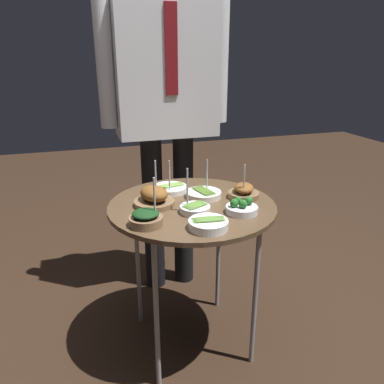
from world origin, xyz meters
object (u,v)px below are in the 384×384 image
at_px(bowl_asparagus_mid_left, 203,194).
at_px(bowl_asparagus_front_center, 170,188).
at_px(bowl_asparagus_back_right, 208,224).
at_px(bowl_asparagus_front_right, 195,208).
at_px(bowl_broccoli_front_left, 242,208).
at_px(waiter_figure, 166,85).
at_px(bowl_roast_far_rim, 243,192).
at_px(serving_cart, 192,215).
at_px(bowl_roast_mid_right, 154,197).
at_px(bowl_spinach_near_rim, 146,218).

bearing_deg(bowl_asparagus_mid_left, bowl_asparagus_front_center, 135.73).
bearing_deg(bowl_asparagus_back_right, bowl_asparagus_front_right, 90.26).
xyz_separation_m(bowl_broccoli_front_left, waiter_figure, (-0.13, 0.64, 0.40)).
height_order(bowl_roast_far_rim, bowl_asparagus_back_right, bowl_roast_far_rim).
height_order(bowl_roast_far_rim, bowl_broccoli_front_left, bowl_roast_far_rim).
xyz_separation_m(serving_cart, bowl_roast_far_rim, (0.23, 0.00, 0.07)).
bearing_deg(bowl_asparagus_front_right, bowl_roast_far_rim, 20.51).
bearing_deg(bowl_broccoli_front_left, serving_cart, 136.33).
xyz_separation_m(bowl_roast_mid_right, bowl_asparagus_back_right, (0.13, -0.27, -0.02)).
distance_m(bowl_asparagus_mid_left, bowl_asparagus_back_right, 0.31).
distance_m(bowl_broccoli_front_left, bowl_spinach_near_rim, 0.36).
bearing_deg(waiter_figure, bowl_spinach_near_rim, -110.32).
distance_m(bowl_asparagus_back_right, bowl_asparagus_front_right, 0.15).
bearing_deg(bowl_roast_far_rim, bowl_spinach_near_rim, -161.77).
relative_size(bowl_broccoli_front_left, bowl_spinach_near_rim, 0.70).
bearing_deg(bowl_asparagus_back_right, bowl_spinach_near_rim, 154.84).
relative_size(bowl_roast_mid_right, bowl_asparagus_mid_left, 1.13).
bearing_deg(bowl_roast_mid_right, bowl_spinach_near_rim, -111.10).
distance_m(serving_cart, bowl_broccoli_front_left, 0.22).
distance_m(bowl_asparagus_front_right, bowl_spinach_near_rim, 0.20).
bearing_deg(bowl_asparagus_front_center, serving_cart, -74.69).
xyz_separation_m(bowl_roast_mid_right, bowl_asparagus_front_right, (0.13, -0.12, -0.02)).
relative_size(bowl_roast_far_rim, bowl_spinach_near_rim, 0.89).
height_order(serving_cart, bowl_roast_mid_right, bowl_roast_mid_right).
relative_size(bowl_asparagus_back_right, bowl_broccoli_front_left, 1.14).
height_order(serving_cart, bowl_asparagus_back_right, bowl_asparagus_back_right).
xyz_separation_m(bowl_asparagus_front_center, bowl_spinach_near_rim, (-0.17, -0.31, 0.01)).
distance_m(serving_cart, bowl_asparagus_back_right, 0.25).
xyz_separation_m(serving_cart, bowl_broccoli_front_left, (0.15, -0.14, 0.07)).
xyz_separation_m(bowl_roast_mid_right, waiter_figure, (0.17, 0.47, 0.39)).
distance_m(bowl_asparagus_mid_left, bowl_asparagus_front_center, 0.16).
distance_m(bowl_asparagus_front_right, waiter_figure, 0.72).
relative_size(bowl_asparagus_front_center, bowl_spinach_near_rim, 0.88).
distance_m(bowl_roast_far_rim, bowl_spinach_near_rim, 0.46).
bearing_deg(bowl_asparagus_front_center, bowl_roast_mid_right, -125.16).
height_order(serving_cart, bowl_roast_far_rim, bowl_roast_far_rim).
xyz_separation_m(bowl_asparagus_mid_left, bowl_asparagus_back_right, (-0.09, -0.29, 0.00)).
relative_size(bowl_asparagus_mid_left, bowl_asparagus_front_center, 0.99).
bearing_deg(bowl_asparagus_front_right, bowl_asparagus_back_right, -89.74).
distance_m(bowl_spinach_near_rim, waiter_figure, 0.79).
bearing_deg(bowl_asparagus_mid_left, bowl_asparagus_front_right, -120.22).
relative_size(bowl_asparagus_mid_left, bowl_asparagus_front_right, 0.89).
bearing_deg(waiter_figure, bowl_roast_mid_right, -110.03).
distance_m(bowl_asparagus_mid_left, bowl_asparagus_front_right, 0.17).
height_order(bowl_asparagus_front_right, bowl_spinach_near_rim, bowl_spinach_near_rim).
height_order(bowl_asparagus_front_right, waiter_figure, waiter_figure).
xyz_separation_m(serving_cart, bowl_asparagus_back_right, (-0.02, -0.24, 0.06)).
height_order(bowl_broccoli_front_left, bowl_spinach_near_rim, bowl_spinach_near_rim).
distance_m(bowl_roast_mid_right, bowl_broccoli_front_left, 0.34).
distance_m(bowl_roast_mid_right, waiter_figure, 0.63).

